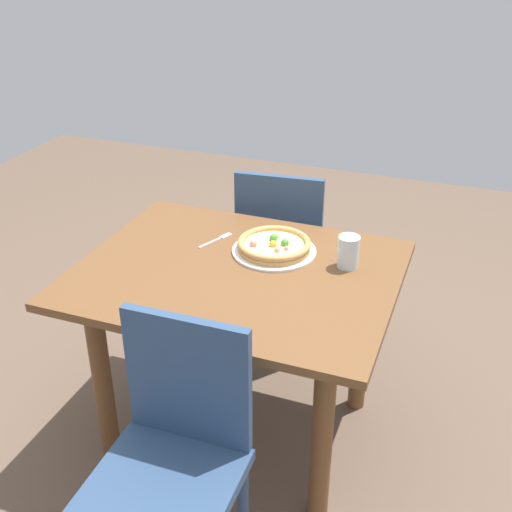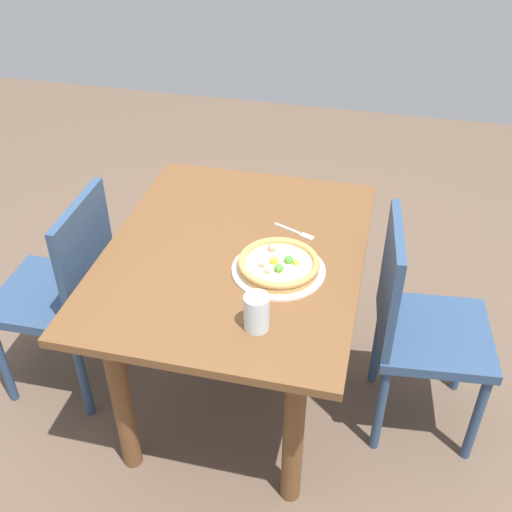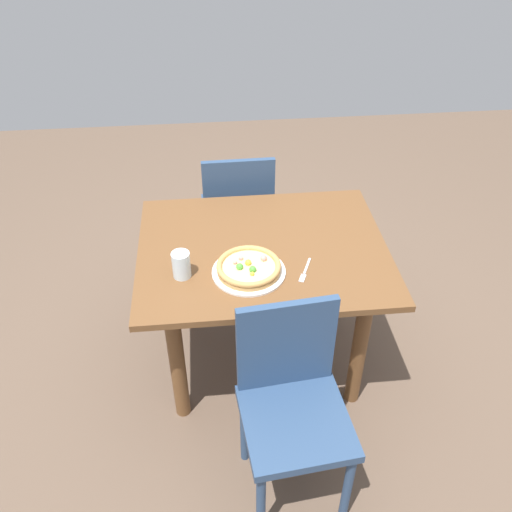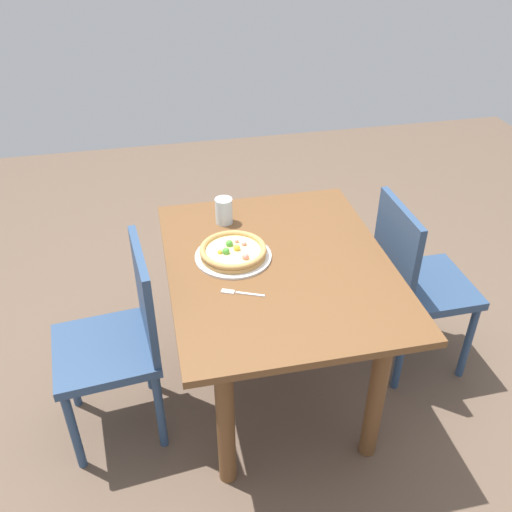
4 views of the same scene
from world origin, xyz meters
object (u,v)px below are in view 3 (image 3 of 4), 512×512
at_px(pizza, 249,267).
at_px(fork, 305,272).
at_px(dining_table, 263,270).
at_px(plate, 249,272).
at_px(drinking_glass, 181,265).
at_px(chair_far, 292,401).
at_px(chair_near, 238,213).

bearing_deg(pizza, fork, 175.00).
distance_m(dining_table, plate, 0.23).
bearing_deg(drinking_glass, plate, 178.10).
bearing_deg(chair_far, fork, -109.71).
relative_size(dining_table, pizza, 4.09).
bearing_deg(plate, pizza, -133.21).
relative_size(chair_near, fork, 5.60).
height_order(chair_far, pizza, chair_far).
bearing_deg(dining_table, drinking_glass, 24.49).
bearing_deg(pizza, chair_near, -90.62).
distance_m(plate, fork, 0.24).
relative_size(chair_near, chair_far, 1.00).
relative_size(pizza, drinking_glass, 2.32).
bearing_deg(fork, pizza, -71.89).
relative_size(dining_table, fork, 7.06).
distance_m(dining_table, drinking_glass, 0.44).
distance_m(chair_far, plate, 0.56).
height_order(fork, drinking_glass, drinking_glass).
bearing_deg(drinking_glass, pizza, 178.12).
height_order(chair_far, drinking_glass, chair_far).
distance_m(chair_far, pizza, 0.57).
xyz_separation_m(chair_near, chair_far, (-0.11, 1.32, 0.00)).
distance_m(chair_near, plate, 0.87).
height_order(dining_table, chair_far, chair_far).
bearing_deg(dining_table, plate, 65.49).
height_order(chair_near, drinking_glass, chair_near).
distance_m(chair_near, fork, 0.91).
bearing_deg(chair_far, dining_table, -92.13).
xyz_separation_m(dining_table, drinking_glass, (0.36, 0.16, 0.19)).
xyz_separation_m(plate, fork, (-0.24, 0.02, -0.00)).
height_order(chair_near, chair_far, same).
height_order(plate, fork, plate).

